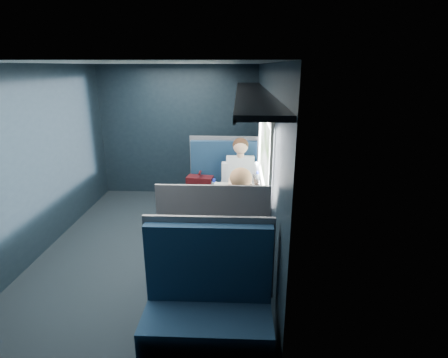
{
  "coord_description": "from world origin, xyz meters",
  "views": [
    {
      "loc": [
        1.08,
        -4.06,
        2.27
      ],
      "look_at": [
        0.9,
        0.0,
        0.95
      ],
      "focal_mm": 28.0,
      "sensor_mm": 36.0,
      "label": 1
    }
  ],
  "objects_px": {
    "seat_bay_far": "(216,254)",
    "man": "(240,179)",
    "seat_row_front": "(226,177)",
    "table": "(235,201)",
    "seat_bay_near": "(222,194)",
    "seat_row_back": "(208,315)",
    "laptop": "(253,190)",
    "cup": "(257,181)",
    "bottle_small": "(257,180)",
    "woman": "(240,220)"
  },
  "relations": [
    {
      "from": "table",
      "to": "cup",
      "type": "relative_size",
      "value": 12.06
    },
    {
      "from": "table",
      "to": "cup",
      "type": "height_order",
      "value": "cup"
    },
    {
      "from": "table",
      "to": "woman",
      "type": "bearing_deg",
      "value": -84.55
    },
    {
      "from": "bottle_small",
      "to": "laptop",
      "type": "bearing_deg",
      "value": -102.77
    },
    {
      "from": "man",
      "to": "cup",
      "type": "bearing_deg",
      "value": -49.05
    },
    {
      "from": "bottle_small",
      "to": "woman",
      "type": "bearing_deg",
      "value": -102.11
    },
    {
      "from": "seat_bay_near",
      "to": "seat_row_back",
      "type": "height_order",
      "value": "seat_bay_near"
    },
    {
      "from": "seat_row_front",
      "to": "seat_row_back",
      "type": "relative_size",
      "value": 1.0
    },
    {
      "from": "seat_row_front",
      "to": "seat_row_back",
      "type": "xyz_separation_m",
      "value": [
        0.0,
        -3.59,
        0.0
      ]
    },
    {
      "from": "woman",
      "to": "cup",
      "type": "xyz_separation_m",
      "value": [
        0.23,
        1.14,
        0.05
      ]
    },
    {
      "from": "seat_row_back",
      "to": "man",
      "type": "height_order",
      "value": "man"
    },
    {
      "from": "laptop",
      "to": "cup",
      "type": "xyz_separation_m",
      "value": [
        0.08,
        0.41,
        -0.02
      ]
    },
    {
      "from": "seat_bay_far",
      "to": "man",
      "type": "height_order",
      "value": "man"
    },
    {
      "from": "seat_row_front",
      "to": "laptop",
      "type": "height_order",
      "value": "seat_row_front"
    },
    {
      "from": "seat_bay_near",
      "to": "laptop",
      "type": "xyz_separation_m",
      "value": [
        0.42,
        -0.84,
        0.38
      ]
    },
    {
      "from": "woman",
      "to": "cup",
      "type": "bearing_deg",
      "value": 78.6
    },
    {
      "from": "seat_row_back",
      "to": "man",
      "type": "relative_size",
      "value": 0.88
    },
    {
      "from": "seat_bay_far",
      "to": "woman",
      "type": "xyz_separation_m",
      "value": [
        0.25,
        0.17,
        0.31
      ]
    },
    {
      "from": "laptop",
      "to": "cup",
      "type": "bearing_deg",
      "value": 79.33
    },
    {
      "from": "seat_row_back",
      "to": "laptop",
      "type": "height_order",
      "value": "seat_row_back"
    },
    {
      "from": "seat_bay_near",
      "to": "man",
      "type": "height_order",
      "value": "man"
    },
    {
      "from": "bottle_small",
      "to": "cup",
      "type": "xyz_separation_m",
      "value": [
        0.0,
        0.07,
        -0.05
      ]
    },
    {
      "from": "seat_row_back",
      "to": "cup",
      "type": "height_order",
      "value": "seat_row_back"
    },
    {
      "from": "seat_row_back",
      "to": "cup",
      "type": "relative_size",
      "value": 13.99
    },
    {
      "from": "table",
      "to": "seat_row_front",
      "type": "distance_m",
      "value": 1.82
    },
    {
      "from": "woman",
      "to": "seat_row_back",
      "type": "bearing_deg",
      "value": -102.93
    },
    {
      "from": "seat_bay_far",
      "to": "laptop",
      "type": "height_order",
      "value": "seat_bay_far"
    },
    {
      "from": "seat_bay_near",
      "to": "cup",
      "type": "relative_size",
      "value": 15.19
    },
    {
      "from": "seat_bay_near",
      "to": "seat_row_front",
      "type": "distance_m",
      "value": 0.93
    },
    {
      "from": "seat_bay_near",
      "to": "bottle_small",
      "type": "height_order",
      "value": "seat_bay_near"
    },
    {
      "from": "man",
      "to": "bottle_small",
      "type": "relative_size",
      "value": 6.45
    },
    {
      "from": "seat_row_front",
      "to": "laptop",
      "type": "xyz_separation_m",
      "value": [
        0.4,
        -1.77,
        0.39
      ]
    },
    {
      "from": "seat_bay_far",
      "to": "cup",
      "type": "xyz_separation_m",
      "value": [
        0.48,
        1.31,
        0.37
      ]
    },
    {
      "from": "seat_bay_far",
      "to": "seat_row_back",
      "type": "xyz_separation_m",
      "value": [
        0.0,
        -0.92,
        -0.0
      ]
    },
    {
      "from": "man",
      "to": "laptop",
      "type": "height_order",
      "value": "man"
    },
    {
      "from": "man",
      "to": "laptop",
      "type": "xyz_separation_m",
      "value": [
        0.15,
        -0.67,
        0.08
      ]
    },
    {
      "from": "seat_row_front",
      "to": "table",
      "type": "bearing_deg",
      "value": -84.2
    },
    {
      "from": "seat_row_front",
      "to": "woman",
      "type": "distance_m",
      "value": 2.54
    },
    {
      "from": "seat_row_front",
      "to": "cup",
      "type": "height_order",
      "value": "seat_row_front"
    },
    {
      "from": "seat_row_front",
      "to": "laptop",
      "type": "distance_m",
      "value": 1.86
    },
    {
      "from": "seat_bay_far",
      "to": "seat_row_front",
      "type": "height_order",
      "value": "seat_bay_far"
    },
    {
      "from": "seat_row_back",
      "to": "laptop",
      "type": "xyz_separation_m",
      "value": [
        0.4,
        1.82,
        0.39
      ]
    },
    {
      "from": "bottle_small",
      "to": "man",
      "type": "bearing_deg",
      "value": 124.55
    },
    {
      "from": "seat_bay_near",
      "to": "cup",
      "type": "xyz_separation_m",
      "value": [
        0.5,
        -0.44,
        0.36
      ]
    },
    {
      "from": "seat_bay_far",
      "to": "bottle_small",
      "type": "relative_size",
      "value": 6.15
    },
    {
      "from": "seat_row_front",
      "to": "man",
      "type": "distance_m",
      "value": 1.17
    },
    {
      "from": "seat_bay_far",
      "to": "man",
      "type": "relative_size",
      "value": 0.95
    },
    {
      "from": "seat_bay_far",
      "to": "woman",
      "type": "bearing_deg",
      "value": 33.82
    },
    {
      "from": "man",
      "to": "cup",
      "type": "distance_m",
      "value": 0.36
    },
    {
      "from": "seat_row_back",
      "to": "seat_bay_near",
      "type": "bearing_deg",
      "value": 90.44
    }
  ]
}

